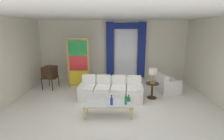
# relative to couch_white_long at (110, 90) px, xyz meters

# --- Properties ---
(ground_plane) EXTENTS (16.00, 16.00, 0.00)m
(ground_plane) POSITION_rel_couch_white_long_xyz_m (0.10, -0.68, -0.31)
(ground_plane) COLOR white
(wall_rear) EXTENTS (8.00, 0.12, 3.00)m
(wall_rear) POSITION_rel_couch_white_long_xyz_m (0.10, 2.38, 1.19)
(wall_rear) COLOR silver
(wall_rear) RESTS_ON ground
(wall_left) EXTENTS (0.12, 7.00, 3.00)m
(wall_left) POSITION_rel_couch_white_long_xyz_m (-3.56, -0.08, 1.19)
(wall_left) COLOR silver
(wall_left) RESTS_ON ground
(wall_right) EXTENTS (0.12, 7.00, 3.00)m
(wall_right) POSITION_rel_couch_white_long_xyz_m (3.76, -0.08, 1.19)
(wall_right) COLOR silver
(wall_right) RESTS_ON ground
(ceiling_slab) EXTENTS (8.00, 7.60, 0.04)m
(ceiling_slab) POSITION_rel_couch_white_long_xyz_m (0.10, 0.12, 2.71)
(ceiling_slab) COLOR white
(curtained_window) EXTENTS (2.00, 0.17, 2.70)m
(curtained_window) POSITION_rel_couch_white_long_xyz_m (0.71, 2.21, 1.44)
(curtained_window) COLOR white
(curtained_window) RESTS_ON ground
(couch_white_long) EXTENTS (2.40, 1.11, 0.86)m
(couch_white_long) POSITION_rel_couch_white_long_xyz_m (0.00, 0.00, 0.00)
(couch_white_long) COLOR white
(couch_white_long) RESTS_ON ground
(coffee_table) EXTENTS (1.45, 0.59, 0.41)m
(coffee_table) POSITION_rel_couch_white_long_xyz_m (-0.07, -1.38, 0.07)
(coffee_table) COLOR silver
(coffee_table) RESTS_ON ground
(bottle_blue_decanter) EXTENTS (0.12, 0.12, 0.22)m
(bottle_blue_decanter) POSITION_rel_couch_white_long_xyz_m (0.55, -1.23, 0.18)
(bottle_blue_decanter) COLOR #196B3D
(bottle_blue_decanter) RESTS_ON coffee_table
(bottle_crystal_tall) EXTENTS (0.08, 0.08, 0.31)m
(bottle_crystal_tall) POSITION_rel_couch_white_long_xyz_m (0.02, -1.50, 0.23)
(bottle_crystal_tall) COLOR navy
(bottle_crystal_tall) RESTS_ON coffee_table
(bottle_amber_squat) EXTENTS (0.07, 0.07, 0.35)m
(bottle_amber_squat) POSITION_rel_couch_white_long_xyz_m (0.45, -1.47, 0.25)
(bottle_amber_squat) COLOR #196B3D
(bottle_amber_squat) RESTS_ON coffee_table
(vintage_tv) EXTENTS (0.62, 0.68, 1.35)m
(vintage_tv) POSITION_rel_couch_white_long_xyz_m (-2.69, 1.10, 0.42)
(vintage_tv) COLOR #382314
(vintage_tv) RESTS_ON ground
(armchair_white) EXTENTS (0.96, 0.95, 0.80)m
(armchair_white) POSITION_rel_couch_white_long_xyz_m (2.31, 0.60, -0.02)
(armchair_white) COLOR white
(armchair_white) RESTS_ON ground
(stained_glass_divider) EXTENTS (0.95, 0.05, 2.20)m
(stained_glass_divider) POSITION_rel_couch_white_long_xyz_m (-1.45, 1.31, 0.75)
(stained_glass_divider) COLOR gold
(stained_glass_divider) RESTS_ON ground
(peacock_figurine) EXTENTS (0.44, 0.60, 0.50)m
(peacock_figurine) POSITION_rel_couch_white_long_xyz_m (-0.94, 0.85, -0.09)
(peacock_figurine) COLOR beige
(peacock_figurine) RESTS_ON ground
(round_side_table) EXTENTS (0.48, 0.48, 0.59)m
(round_side_table) POSITION_rel_couch_white_long_xyz_m (1.56, -0.02, 0.05)
(round_side_table) COLOR #382314
(round_side_table) RESTS_ON ground
(table_lamp_brass) EXTENTS (0.32, 0.32, 0.57)m
(table_lamp_brass) POSITION_rel_couch_white_long_xyz_m (1.56, -0.02, 0.72)
(table_lamp_brass) COLOR #B29338
(table_lamp_brass) RESTS_ON round_side_table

